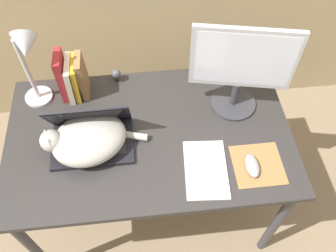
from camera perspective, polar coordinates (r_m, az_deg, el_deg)
desk at (r=1.66m, az=-2.94°, el=-2.75°), size 1.28×0.77×0.76m
laptop at (r=1.57m, az=-12.16°, el=-1.47°), size 0.35×0.24×0.23m
cat at (r=1.53m, az=-12.88°, el=-2.04°), size 0.45×0.35×0.15m
external_monitor at (r=1.55m, az=11.69°, el=9.21°), size 0.43×0.21×0.45m
mousepad at (r=1.56m, az=14.20°, el=-6.05°), size 0.21×0.21×0.00m
computer_mouse at (r=1.53m, az=13.36°, el=-6.19°), size 0.06×0.11×0.03m
book_row at (r=1.72m, az=-15.12°, el=7.57°), size 0.12×0.15×0.25m
desk_lamp at (r=1.61m, az=-21.61°, el=10.17°), size 0.17×0.17×0.43m
notepad at (r=1.50m, az=6.08°, el=-6.92°), size 0.20×0.29×0.01m
webcam at (r=1.78m, az=-8.30°, el=8.24°), size 0.05×0.05×0.07m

